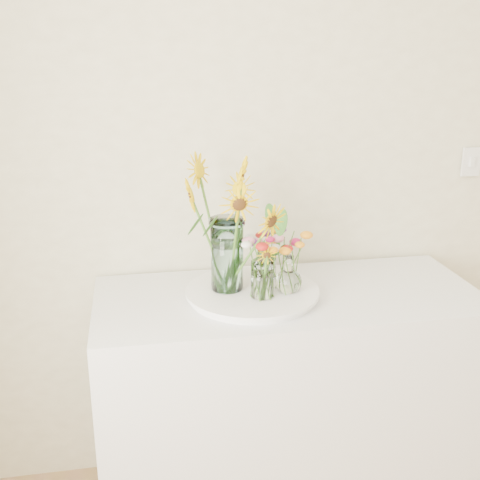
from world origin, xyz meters
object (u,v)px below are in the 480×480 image
at_px(mason_jar, 227,255).
at_px(tray, 252,294).
at_px(counter, 286,401).
at_px(small_vase_b, 289,274).
at_px(small_vase_a, 262,280).
at_px(small_vase_c, 267,263).

bearing_deg(mason_jar, tray, -16.48).
distance_m(counter, small_vase_b, 0.54).
bearing_deg(mason_jar, counter, -4.87).
bearing_deg(mason_jar, small_vase_b, -15.63).
distance_m(counter, small_vase_a, 0.56).
xyz_separation_m(tray, mason_jar, (-0.09, 0.03, 0.15)).
relative_size(tray, small_vase_b, 3.33).
relative_size(tray, mason_jar, 1.70).
relative_size(tray, small_vase_a, 3.36).
bearing_deg(small_vase_c, tray, -124.65).
bearing_deg(counter, mason_jar, 175.13).
distance_m(small_vase_b, small_vase_c, 0.15).
height_order(small_vase_a, small_vase_b, same).
bearing_deg(small_vase_a, mason_jar, 139.24).
height_order(counter, mason_jar, mason_jar).
relative_size(small_vase_b, small_vase_c, 1.13).
xyz_separation_m(counter, mason_jar, (-0.22, 0.02, 0.61)).
relative_size(counter, tray, 3.08).
distance_m(small_vase_a, small_vase_c, 0.19).
height_order(tray, small_vase_c, small_vase_c).
bearing_deg(counter, small_vase_c, 119.60).
xyz_separation_m(tray, small_vase_a, (0.02, -0.07, 0.08)).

